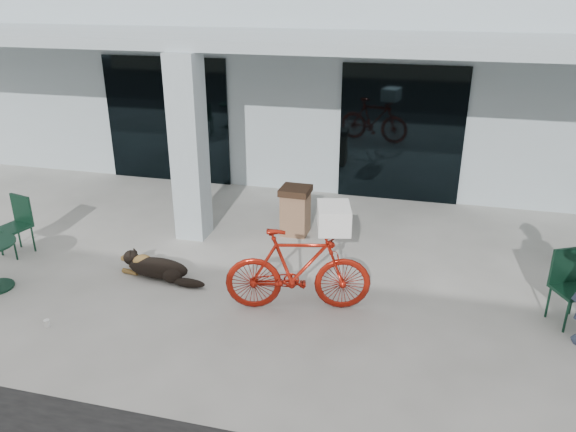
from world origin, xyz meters
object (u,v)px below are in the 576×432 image
(trash_receptacle, at_px, (295,211))
(cafe_chair_near, at_px, (14,227))
(bicycle, at_px, (298,270))
(dog, at_px, (158,267))
(cafe_chair_far_a, at_px, (573,290))

(trash_receptacle, bearing_deg, cafe_chair_near, -155.64)
(bicycle, xyz_separation_m, trash_receptacle, (-0.62, 2.40, -0.16))
(bicycle, xyz_separation_m, cafe_chair_near, (-4.83, 0.50, -0.11))
(bicycle, height_order, dog, bicycle)
(trash_receptacle, bearing_deg, dog, -127.29)
(cafe_chair_near, height_order, cafe_chair_far_a, cafe_chair_far_a)
(cafe_chair_near, bearing_deg, bicycle, 7.56)
(cafe_chair_near, relative_size, cafe_chair_far_a, 0.97)
(cafe_chair_near, bearing_deg, trash_receptacle, 37.79)
(dog, distance_m, trash_receptacle, 2.65)
(bicycle, bearing_deg, trash_receptacle, 0.75)
(cafe_chair_near, xyz_separation_m, cafe_chair_far_a, (8.31, 0.02, 0.02))
(cafe_chair_near, height_order, trash_receptacle, cafe_chair_near)
(bicycle, height_order, cafe_chair_far_a, bicycle)
(dog, relative_size, trash_receptacle, 1.27)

